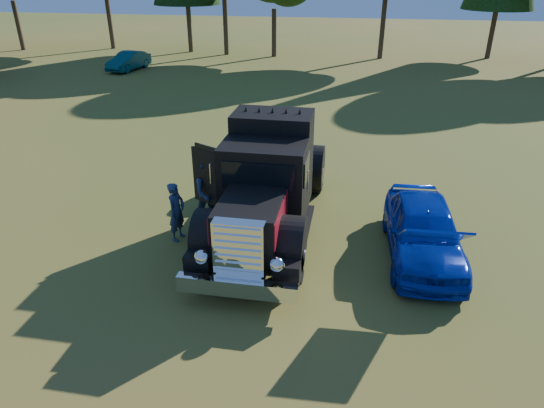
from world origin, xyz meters
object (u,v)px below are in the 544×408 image
Objects in this scene: hotrod_coupe at (423,230)px; distant_teal_car at (129,61)px; diamond_t_truck at (267,188)px; spectator_near at (177,212)px; spectator_far at (210,192)px.

hotrod_coupe is 26.60m from distant_teal_car.
diamond_t_truck is 23.84m from distant_teal_car.
diamond_t_truck is 4.58× the size of spectator_near.
hotrod_coupe reaches higher than distant_teal_car.
spectator_far is (-1.59, 0.19, -0.35)m from diamond_t_truck.
diamond_t_truck is at bearing -46.55° from distant_teal_car.
distant_teal_car is (-13.09, 19.91, -0.69)m from diamond_t_truck.
spectator_far is at bearing -19.24° from spectator_near.
spectator_far is at bearing 173.16° from diamond_t_truck.
diamond_t_truck is at bearing 172.05° from hotrod_coupe.
hotrod_coupe is 1.20× the size of distant_teal_car.
hotrod_coupe is at bearing -75.81° from spectator_near.
spectator_near reaches higher than distant_teal_car.
hotrod_coupe reaches higher than spectator_far.
spectator_near is 0.84× the size of spectator_far.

